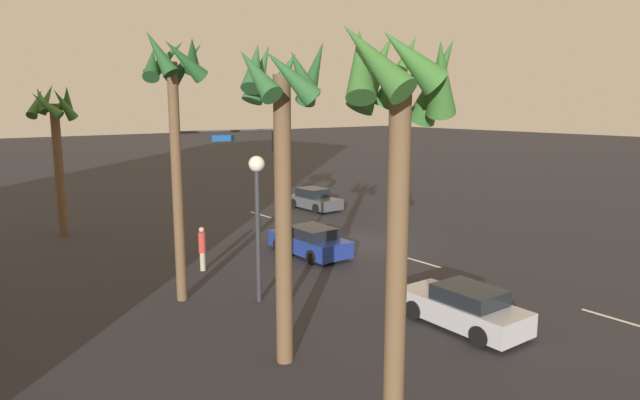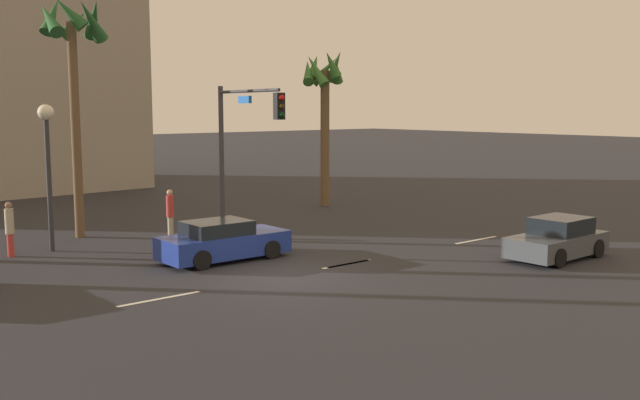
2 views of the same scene
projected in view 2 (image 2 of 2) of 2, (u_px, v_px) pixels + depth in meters
name	position (u px, v px, depth m)	size (l,w,h in m)	color
ground_plane	(280.00, 277.00, 21.94)	(220.00, 220.00, 0.00)	#28282D
lane_stripe_2	(159.00, 299.00, 19.37)	(2.44, 0.14, 0.01)	silver
lane_stripe_3	(347.00, 264.00, 23.67)	(2.08, 0.14, 0.01)	silver
lane_stripe_4	(348.00, 264.00, 23.72)	(1.83, 0.14, 0.01)	silver
lane_stripe_5	(476.00, 240.00, 27.96)	(2.42, 0.14, 0.01)	silver
car_0	(557.00, 240.00, 24.53)	(3.96, 1.93, 1.41)	#474C51
car_2	(223.00, 241.00, 24.25)	(4.40, 1.97, 1.37)	navy
traffic_signal	(241.00, 134.00, 28.17)	(0.93, 5.31, 6.01)	#38383D
streetlamp	(47.00, 147.00, 25.36)	(0.56, 0.56, 5.25)	#2D2D33
pedestrian_0	(170.00, 211.00, 28.61)	(0.36, 0.36, 1.90)	#B2A58C
pedestrian_1	(10.00, 227.00, 24.78)	(0.42, 0.42, 1.91)	#BF3833
palm_tree_2	(324.00, 91.00, 37.06)	(2.82, 2.50, 8.14)	brown
palm_tree_3	(73.00, 50.00, 27.65)	(2.52, 2.70, 9.49)	brown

